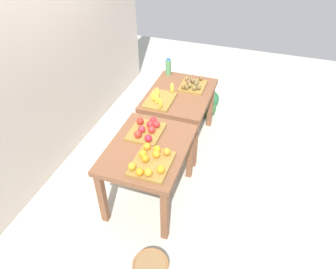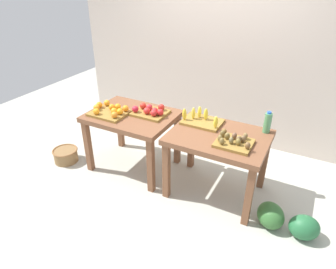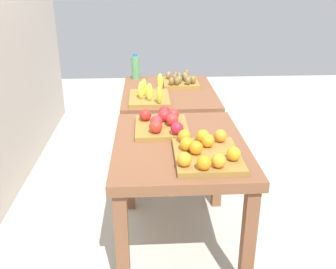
{
  "view_description": "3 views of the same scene",
  "coord_description": "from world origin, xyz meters",
  "px_view_note": "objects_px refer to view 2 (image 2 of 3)",
  "views": [
    {
      "loc": [
        -2.79,
        -0.97,
        2.87
      ],
      "look_at": [
        -0.06,
        -0.05,
        0.55
      ],
      "focal_mm": 33.49,
      "sensor_mm": 36.0,
      "label": 1
    },
    {
      "loc": [
        1.39,
        -2.73,
        2.32
      ],
      "look_at": [
        -0.07,
        0.03,
        0.59
      ],
      "focal_mm": 32.15,
      "sensor_mm": 36.0,
      "label": 2
    },
    {
      "loc": [
        -2.67,
        0.19,
        1.7
      ],
      "look_at": [
        0.09,
        0.03,
        0.53
      ],
      "focal_mm": 40.71,
      "sensor_mm": 36.0,
      "label": 3
    }
  ],
  "objects_px": {
    "orange_bin": "(110,111)",
    "apple_bin": "(150,111)",
    "display_table_left": "(132,122)",
    "watermelon_pile": "(286,221)",
    "wicker_basket": "(66,155)",
    "banana_crate": "(202,120)",
    "kiwi_bin": "(233,141)",
    "water_bottle": "(268,123)",
    "display_table_right": "(218,144)"
  },
  "relations": [
    {
      "from": "banana_crate",
      "to": "water_bottle",
      "type": "height_order",
      "value": "water_bottle"
    },
    {
      "from": "display_table_left",
      "to": "apple_bin",
      "type": "xyz_separation_m",
      "value": [
        0.21,
        0.09,
        0.15
      ]
    },
    {
      "from": "display_table_left",
      "to": "orange_bin",
      "type": "relative_size",
      "value": 2.31
    },
    {
      "from": "watermelon_pile",
      "to": "orange_bin",
      "type": "bearing_deg",
      "value": 176.71
    },
    {
      "from": "display_table_left",
      "to": "watermelon_pile",
      "type": "height_order",
      "value": "display_table_left"
    },
    {
      "from": "display_table_right",
      "to": "orange_bin",
      "type": "bearing_deg",
      "value": -174.8
    },
    {
      "from": "apple_bin",
      "to": "banana_crate",
      "type": "height_order",
      "value": "banana_crate"
    },
    {
      "from": "orange_bin",
      "to": "wicker_basket",
      "type": "height_order",
      "value": "orange_bin"
    },
    {
      "from": "banana_crate",
      "to": "watermelon_pile",
      "type": "height_order",
      "value": "banana_crate"
    },
    {
      "from": "display_table_left",
      "to": "water_bottle",
      "type": "distance_m",
      "value": 1.59
    },
    {
      "from": "display_table_right",
      "to": "wicker_basket",
      "type": "bearing_deg",
      "value": -170.11
    },
    {
      "from": "kiwi_bin",
      "to": "wicker_basket",
      "type": "distance_m",
      "value": 2.32
    },
    {
      "from": "apple_bin",
      "to": "kiwi_bin",
      "type": "bearing_deg",
      "value": -11.02
    },
    {
      "from": "display_table_left",
      "to": "water_bottle",
      "type": "xyz_separation_m",
      "value": [
        1.55,
        0.3,
        0.23
      ]
    },
    {
      "from": "watermelon_pile",
      "to": "wicker_basket",
      "type": "relative_size",
      "value": 2.05
    },
    {
      "from": "display_table_right",
      "to": "watermelon_pile",
      "type": "xyz_separation_m",
      "value": [
        0.84,
        -0.25,
        -0.52
      ]
    },
    {
      "from": "banana_crate",
      "to": "display_table_left",
      "type": "bearing_deg",
      "value": -168.61
    },
    {
      "from": "water_bottle",
      "to": "wicker_basket",
      "type": "bearing_deg",
      "value": -165.11
    },
    {
      "from": "orange_bin",
      "to": "banana_crate",
      "type": "xyz_separation_m",
      "value": [
        1.08,
        0.29,
        -0.0
      ]
    },
    {
      "from": "display_table_left",
      "to": "kiwi_bin",
      "type": "relative_size",
      "value": 2.85
    },
    {
      "from": "orange_bin",
      "to": "apple_bin",
      "type": "height_order",
      "value": "apple_bin"
    },
    {
      "from": "display_table_left",
      "to": "display_table_right",
      "type": "height_order",
      "value": "same"
    },
    {
      "from": "kiwi_bin",
      "to": "water_bottle",
      "type": "distance_m",
      "value": 0.49
    },
    {
      "from": "display_table_right",
      "to": "wicker_basket",
      "type": "xyz_separation_m",
      "value": [
        -2.01,
        -0.35,
        -0.55
      ]
    },
    {
      "from": "kiwi_bin",
      "to": "display_table_right",
      "type": "bearing_deg",
      "value": 147.59
    },
    {
      "from": "wicker_basket",
      "to": "kiwi_bin",
      "type": "bearing_deg",
      "value": 6.0
    },
    {
      "from": "water_bottle",
      "to": "wicker_basket",
      "type": "height_order",
      "value": "water_bottle"
    },
    {
      "from": "watermelon_pile",
      "to": "wicker_basket",
      "type": "distance_m",
      "value": 2.85
    },
    {
      "from": "orange_bin",
      "to": "wicker_basket",
      "type": "xyz_separation_m",
      "value": [
        -0.65,
        -0.23,
        -0.7
      ]
    },
    {
      "from": "apple_bin",
      "to": "water_bottle",
      "type": "bearing_deg",
      "value": 8.63
    },
    {
      "from": "orange_bin",
      "to": "kiwi_bin",
      "type": "xyz_separation_m",
      "value": [
        1.54,
        0.0,
        -0.0
      ]
    },
    {
      "from": "display_table_right",
      "to": "kiwi_bin",
      "type": "distance_m",
      "value": 0.27
    },
    {
      "from": "water_bottle",
      "to": "watermelon_pile",
      "type": "xyz_separation_m",
      "value": [
        0.41,
        -0.55,
        -0.75
      ]
    },
    {
      "from": "display_table_right",
      "to": "banana_crate",
      "type": "height_order",
      "value": "banana_crate"
    },
    {
      "from": "orange_bin",
      "to": "apple_bin",
      "type": "xyz_separation_m",
      "value": [
        0.44,
        0.22,
        0.0
      ]
    },
    {
      "from": "display_table_right",
      "to": "wicker_basket",
      "type": "relative_size",
      "value": 3.09
    },
    {
      "from": "display_table_left",
      "to": "apple_bin",
      "type": "distance_m",
      "value": 0.28
    },
    {
      "from": "watermelon_pile",
      "to": "display_table_left",
      "type": "bearing_deg",
      "value": 172.73
    },
    {
      "from": "apple_bin",
      "to": "display_table_left",
      "type": "bearing_deg",
      "value": -155.78
    },
    {
      "from": "display_table_left",
      "to": "apple_bin",
      "type": "relative_size",
      "value": 2.51
    },
    {
      "from": "display_table_left",
      "to": "wicker_basket",
      "type": "distance_m",
      "value": 1.1
    },
    {
      "from": "banana_crate",
      "to": "kiwi_bin",
      "type": "xyz_separation_m",
      "value": [
        0.46,
        -0.29,
        -0.0
      ]
    },
    {
      "from": "display_table_right",
      "to": "water_bottle",
      "type": "distance_m",
      "value": 0.57
    },
    {
      "from": "display_table_left",
      "to": "banana_crate",
      "type": "relative_size",
      "value": 2.34
    },
    {
      "from": "banana_crate",
      "to": "kiwi_bin",
      "type": "relative_size",
      "value": 1.22
    },
    {
      "from": "watermelon_pile",
      "to": "wicker_basket",
      "type": "height_order",
      "value": "watermelon_pile"
    },
    {
      "from": "apple_bin",
      "to": "wicker_basket",
      "type": "relative_size",
      "value": 1.23
    },
    {
      "from": "banana_crate",
      "to": "apple_bin",
      "type": "bearing_deg",
      "value": -173.19
    },
    {
      "from": "display_table_left",
      "to": "kiwi_bin",
      "type": "distance_m",
      "value": 1.32
    },
    {
      "from": "apple_bin",
      "to": "kiwi_bin",
      "type": "height_order",
      "value": "apple_bin"
    }
  ]
}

